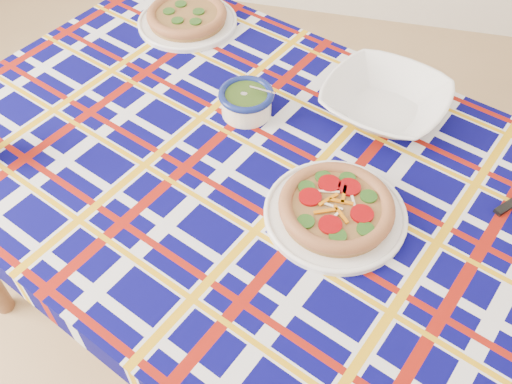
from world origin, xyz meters
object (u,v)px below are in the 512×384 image
(serving_bowl, at_px, (385,102))
(pesto_bowl, at_px, (246,100))
(dining_table, at_px, (266,195))
(main_focaccia_plate, at_px, (336,207))

(serving_bowl, bearing_deg, pesto_bowl, -166.78)
(dining_table, height_order, serving_bowl, serving_bowl)
(pesto_bowl, relative_size, serving_bowl, 0.46)
(dining_table, xyz_separation_m, main_focaccia_plate, (0.16, -0.09, 0.10))
(dining_table, relative_size, main_focaccia_plate, 6.12)
(pesto_bowl, bearing_deg, main_focaccia_plate, -46.50)
(main_focaccia_plate, height_order, pesto_bowl, pesto_bowl)
(pesto_bowl, bearing_deg, serving_bowl, 13.22)
(main_focaccia_plate, bearing_deg, dining_table, 152.02)
(dining_table, distance_m, serving_bowl, 0.36)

